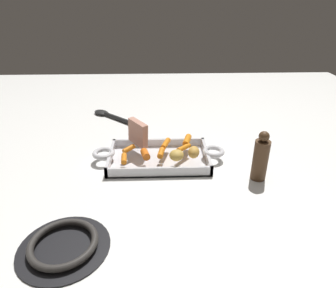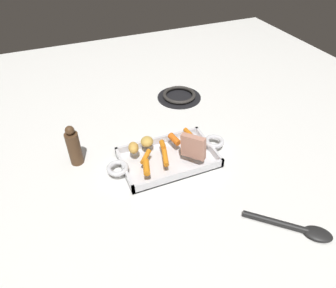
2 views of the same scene
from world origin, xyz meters
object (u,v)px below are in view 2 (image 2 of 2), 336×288
Objects in this scene: baby_carrot_center_left at (146,167)px; baby_carrot_short at (188,132)px; baby_carrot_northeast at (194,144)px; roast_slice_thin at (193,147)px; baby_carrot_northwest at (174,139)px; potato_halved at (147,142)px; baby_carrot_southeast at (145,156)px; stove_burner_rear at (179,96)px; potato_near_roast at (133,148)px; baby_carrot_long at (165,158)px; baby_carrot_center_right at (163,145)px; serving_spoon at (297,228)px; roasting_dish at (168,158)px; pepper_mill at (74,147)px.

baby_carrot_center_left is 1.40× the size of baby_carrot_short.
roast_slice_thin is at bearing 59.68° from baby_carrot_northeast.
potato_halved is at bearing -11.25° from baby_carrot_northwest.
baby_carrot_southeast is 0.45m from stove_burner_rear.
baby_carrot_southeast and baby_carrot_short have the same top height.
potato_near_roast is 0.05m from potato_halved.
baby_carrot_northeast is 0.12m from baby_carrot_long.
baby_carrot_northeast is 0.19m from baby_carrot_center_left.
roast_slice_thin reaches higher than potato_near_roast.
roast_slice_thin is at bearing 132.37° from baby_carrot_center_right.
potato_halved is (0.03, -0.09, 0.01)m from baby_carrot_long.
roast_slice_thin is 0.37m from serving_spoon.
baby_carrot_northeast is 0.64× the size of baby_carrot_long.
baby_carrot_northeast is 0.16m from potato_halved.
baby_carrot_northeast is at bearing 156.61° from potato_halved.
serving_spoon is at bearing 120.66° from potato_halved.
baby_carrot_northwest is 0.25× the size of stove_burner_rear.
baby_carrot_northwest is at bearing 63.05° from stove_burner_rear.
baby_carrot_northeast is 0.72× the size of baby_carrot_center_left.
baby_carrot_center_right reaches higher than roasting_dish.
baby_carrot_northwest is 1.02× the size of potato_near_roast.
baby_carrot_southeast is 0.13m from baby_carrot_northwest.
roast_slice_thin is 0.11m from baby_carrot_center_right.
baby_carrot_center_right is at bearing -47.63° from roast_slice_thin.
baby_carrot_southeast is 0.30× the size of stove_burner_rear.
baby_carrot_southeast is 0.89× the size of baby_carrot_long.
serving_spoon is (-0.21, 0.39, -0.00)m from roasting_dish.
roasting_dish is at bearing 161.28° from serving_spoon.
baby_carrot_long reaches higher than baby_carrot_northeast.
baby_carrot_long is 0.11m from potato_near_roast.
potato_halved is (-0.04, -0.11, 0.01)m from baby_carrot_center_left.
roast_slice_thin is at bearing -179.68° from baby_carrot_center_left.
roast_slice_thin is 0.12m from baby_carrot_short.
potato_near_roast is 0.19m from pepper_mill.
roasting_dish reaches higher than stove_burner_rear.
potato_halved is 0.31× the size of pepper_mill.
pepper_mill is (0.39, -0.05, 0.02)m from baby_carrot_short.
roast_slice_thin is 1.75× the size of potato_halved.
baby_carrot_center_right is 0.21× the size of serving_spoon.
baby_carrot_center_right is at bearing 171.74° from potato_near_roast.
potato_near_roast is at bearing -8.26° from baby_carrot_center_right.
pepper_mill is (0.23, -0.05, 0.01)m from potato_halved.
baby_carrot_northwest is 0.25× the size of serving_spoon.
baby_carrot_northeast is 0.06m from baby_carrot_short.
baby_carrot_long is at bearing 107.95° from potato_halved.
baby_carrot_center_right is at bearing -136.90° from baby_carrot_center_left.
baby_carrot_center_left is at bearing 140.22° from pepper_mill.
baby_carrot_long is at bearing 52.32° from roasting_dish.
baby_carrot_center_left is 0.12m from potato_halved.
potato_near_roast is at bearing -42.95° from baby_carrot_long.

